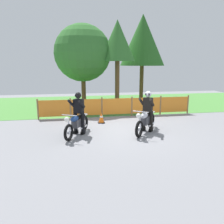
{
  "coord_description": "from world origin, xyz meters",
  "views": [
    {
      "loc": [
        -2.21,
        -8.84,
        2.82
      ],
      "look_at": [
        -0.76,
        -0.32,
        0.9
      ],
      "focal_mm": 35.78,
      "sensor_mm": 36.0,
      "label": 1
    }
  ],
  "objects_px": {
    "motorcycle_lead": "(146,121)",
    "rider_trailing": "(79,111)",
    "traffic_cone": "(101,118)",
    "rider_lead": "(148,109)",
    "motorcycle_trailing": "(77,124)"
  },
  "relations": [
    {
      "from": "motorcycle_lead",
      "to": "rider_trailing",
      "type": "xyz_separation_m",
      "value": [
        -2.69,
        0.29,
        0.46
      ]
    },
    {
      "from": "motorcycle_lead",
      "to": "traffic_cone",
      "type": "relative_size",
      "value": 3.32
    },
    {
      "from": "rider_lead",
      "to": "motorcycle_trailing",
      "type": "bearing_deg",
      "value": -50.74
    },
    {
      "from": "motorcycle_lead",
      "to": "motorcycle_trailing",
      "type": "xyz_separation_m",
      "value": [
        -2.78,
        0.09,
        -0.02
      ]
    },
    {
      "from": "motorcycle_lead",
      "to": "rider_trailing",
      "type": "distance_m",
      "value": 2.74
    },
    {
      "from": "motorcycle_trailing",
      "to": "traffic_cone",
      "type": "height_order",
      "value": "motorcycle_trailing"
    },
    {
      "from": "motorcycle_lead",
      "to": "rider_lead",
      "type": "xyz_separation_m",
      "value": [
        0.14,
        0.18,
        0.46
      ]
    },
    {
      "from": "rider_trailing",
      "to": "traffic_cone",
      "type": "xyz_separation_m",
      "value": [
        1.08,
        1.5,
        -0.69
      ]
    },
    {
      "from": "rider_lead",
      "to": "rider_trailing",
      "type": "distance_m",
      "value": 2.83
    },
    {
      "from": "motorcycle_lead",
      "to": "rider_trailing",
      "type": "height_order",
      "value": "rider_trailing"
    },
    {
      "from": "motorcycle_lead",
      "to": "rider_trailing",
      "type": "relative_size",
      "value": 1.04
    },
    {
      "from": "motorcycle_lead",
      "to": "traffic_cone",
      "type": "distance_m",
      "value": 2.42
    },
    {
      "from": "motorcycle_trailing",
      "to": "rider_trailing",
      "type": "distance_m",
      "value": 0.53
    },
    {
      "from": "rider_lead",
      "to": "traffic_cone",
      "type": "height_order",
      "value": "rider_lead"
    },
    {
      "from": "motorcycle_trailing",
      "to": "traffic_cone",
      "type": "distance_m",
      "value": 2.07
    }
  ]
}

